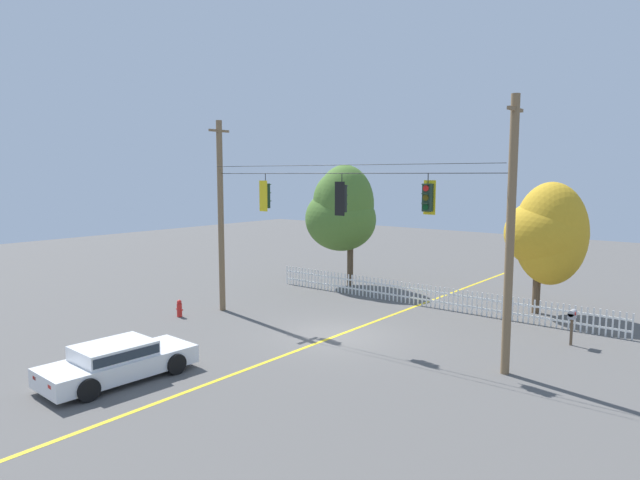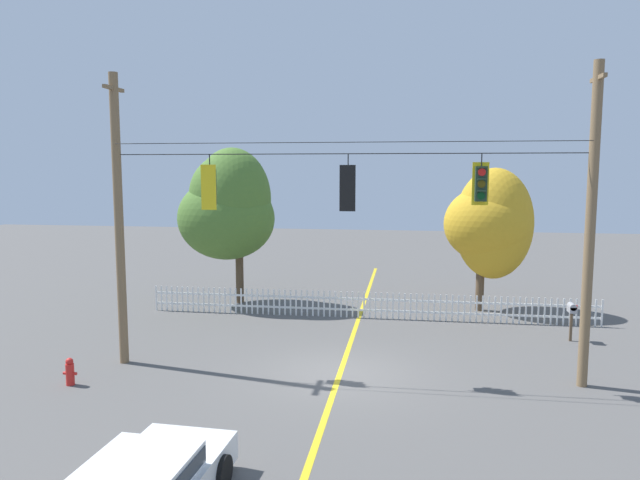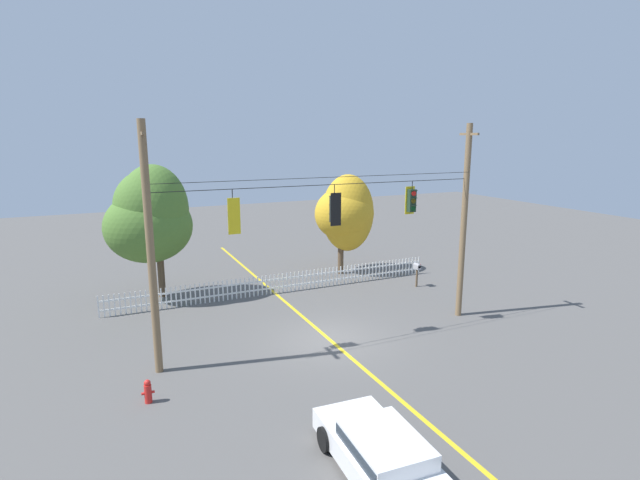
# 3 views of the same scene
# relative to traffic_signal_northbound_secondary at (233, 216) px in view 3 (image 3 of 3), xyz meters

# --- Properties ---
(ground) EXTENTS (80.00, 80.00, 0.00)m
(ground) POSITION_rel_traffic_signal_northbound_secondary_xyz_m (3.70, 0.01, -5.24)
(ground) COLOR #565451
(lane_centerline_stripe) EXTENTS (0.16, 36.00, 0.01)m
(lane_centerline_stripe) POSITION_rel_traffic_signal_northbound_secondary_xyz_m (3.70, 0.01, -5.23)
(lane_centerline_stripe) COLOR gold
(lane_centerline_stripe) RESTS_ON ground
(signal_support_span) EXTENTS (13.22, 1.10, 8.45)m
(signal_support_span) POSITION_rel_traffic_signal_northbound_secondary_xyz_m (3.70, 0.01, -0.92)
(signal_support_span) COLOR brown
(signal_support_span) RESTS_ON ground
(traffic_signal_northbound_secondary) EXTENTS (0.43, 0.38, 1.55)m
(traffic_signal_northbound_secondary) POSITION_rel_traffic_signal_northbound_secondary_xyz_m (0.00, 0.00, 0.00)
(traffic_signal_northbound_secondary) COLOR black
(traffic_signal_eastbound_side) EXTENTS (0.43, 0.38, 1.55)m
(traffic_signal_eastbound_side) POSITION_rel_traffic_signal_northbound_secondary_xyz_m (3.90, 0.00, -0.01)
(traffic_signal_eastbound_side) COLOR black
(traffic_signal_northbound_primary) EXTENTS (0.43, 0.38, 1.36)m
(traffic_signal_northbound_primary) POSITION_rel_traffic_signal_northbound_secondary_xyz_m (7.40, 0.02, 0.12)
(traffic_signal_northbound_primary) COLOR black
(white_picket_fence) EXTENTS (17.23, 0.06, 1.02)m
(white_picket_fence) POSITION_rel_traffic_signal_northbound_secondary_xyz_m (4.00, 6.38, -4.72)
(white_picket_fence) COLOR white
(white_picket_fence) RESTS_ON ground
(autumn_maple_near_fence) EXTENTS (4.14, 3.41, 6.63)m
(autumn_maple_near_fence) POSITION_rel_traffic_signal_northbound_secondary_xyz_m (-1.95, 7.98, -1.03)
(autumn_maple_near_fence) COLOR brown
(autumn_maple_near_fence) RESTS_ON ground
(autumn_maple_mid) EXTENTS (3.53, 3.04, 5.80)m
(autumn_maple_mid) POSITION_rel_traffic_signal_northbound_secondary_xyz_m (8.82, 8.40, -1.69)
(autumn_maple_mid) COLOR brown
(autumn_maple_mid) RESTS_ON ground
(parked_car) EXTENTS (2.12, 4.56, 1.15)m
(parked_car) POSITION_rel_traffic_signal_northbound_secondary_xyz_m (1.36, -7.76, -4.63)
(parked_car) COLOR white
(parked_car) RESTS_ON ground
(fire_hydrant) EXTENTS (0.38, 0.22, 0.75)m
(fire_hydrant) POSITION_rel_traffic_signal_northbound_secondary_xyz_m (-3.33, -1.96, -4.87)
(fire_hydrant) COLOR red
(fire_hydrant) RESTS_ON ground
(roadside_mailbox) EXTENTS (0.25, 0.44, 1.30)m
(roadside_mailbox) POSITION_rel_traffic_signal_northbound_secondary_xyz_m (10.98, 4.32, -4.18)
(roadside_mailbox) COLOR brown
(roadside_mailbox) RESTS_ON ground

